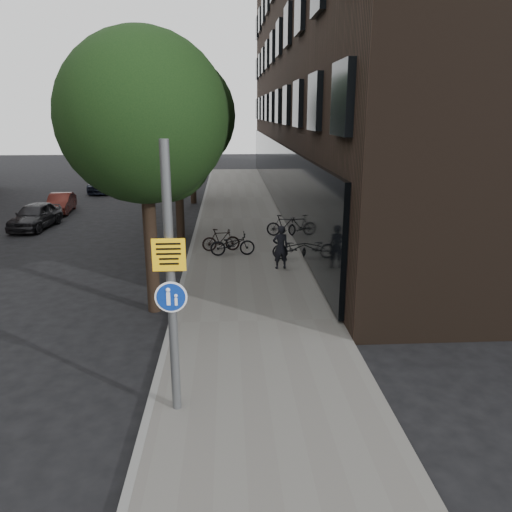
{
  "coord_description": "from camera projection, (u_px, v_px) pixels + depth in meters",
  "views": [
    {
      "loc": [
        -0.47,
        -8.84,
        5.42
      ],
      "look_at": [
        0.2,
        3.0,
        2.0
      ],
      "focal_mm": 35.0,
      "sensor_mm": 36.0,
      "label": 1
    }
  ],
  "objects": [
    {
      "name": "street_tree_far",
      "position": [
        192.0,
        118.0,
        29.7
      ],
      "size": [
        5.0,
        5.0,
        7.8
      ],
      "color": "black",
      "rests_on": "ground"
    },
    {
      "name": "parked_bike_facade_far",
      "position": [
        284.0,
        226.0,
        22.05
      ],
      "size": [
        1.64,
        0.82,
        0.95
      ],
      "primitive_type": "imported",
      "rotation": [
        0.0,
        0.0,
        1.33
      ],
      "color": "black",
      "rests_on": "sidewalk"
    },
    {
      "name": "parked_car_mid",
      "position": [
        61.0,
        203.0,
        27.89
      ],
      "size": [
        1.43,
        3.35,
        1.07
      ],
      "primitive_type": "imported",
      "rotation": [
        0.0,
        0.0,
        0.09
      ],
      "color": "#4E1B16",
      "rests_on": "ground"
    },
    {
      "name": "street_tree_near",
      "position": [
        147.0,
        125.0,
        12.91
      ],
      "size": [
        4.4,
        4.4,
        7.5
      ],
      "color": "black",
      "rests_on": "ground"
    },
    {
      "name": "ground",
      "position": [
        254.0,
        393.0,
        10.01
      ],
      "size": [
        120.0,
        120.0,
        0.0
      ],
      "primitive_type": "plane",
      "color": "black",
      "rests_on": "ground"
    },
    {
      "name": "signpost",
      "position": [
        171.0,
        282.0,
        8.64
      ],
      "size": [
        0.57,
        0.16,
        4.89
      ],
      "rotation": [
        0.0,
        0.0,
        0.0
      ],
      "color": "#595B5E",
      "rests_on": "sidewalk"
    },
    {
      "name": "curb_edge",
      "position": [
        190.0,
        255.0,
        19.47
      ],
      "size": [
        0.15,
        60.0,
        0.13
      ],
      "primitive_type": "cube",
      "color": "slate",
      "rests_on": "ground"
    },
    {
      "name": "parked_car_near",
      "position": [
        35.0,
        216.0,
        24.08
      ],
      "size": [
        1.79,
        3.77,
        1.25
      ],
      "primitive_type": "imported",
      "rotation": [
        0.0,
        0.0,
        -0.09
      ],
      "color": "black",
      "rests_on": "ground"
    },
    {
      "name": "parked_bike_curb_near",
      "position": [
        233.0,
        244.0,
        19.11
      ],
      "size": [
        1.75,
        0.72,
        0.9
      ],
      "primitive_type": "imported",
      "rotation": [
        0.0,
        0.0,
        1.65
      ],
      "color": "black",
      "rests_on": "sidewalk"
    },
    {
      "name": "pedestrian",
      "position": [
        281.0,
        247.0,
        17.41
      ],
      "size": [
        0.62,
        0.47,
        1.55
      ],
      "primitive_type": "imported",
      "rotation": [
        0.0,
        0.0,
        3.32
      ],
      "color": "black",
      "rests_on": "sidewalk"
    },
    {
      "name": "sidewalk",
      "position": [
        247.0,
        254.0,
        19.6
      ],
      "size": [
        4.5,
        60.0,
        0.12
      ],
      "primitive_type": "cube",
      "color": "#5F5D58",
      "rests_on": "ground"
    },
    {
      "name": "street_tree_mid",
      "position": [
        178.0,
        120.0,
        21.06
      ],
      "size": [
        5.0,
        5.0,
        7.8
      ],
      "color": "black",
      "rests_on": "ground"
    },
    {
      "name": "parked_bike_facade_near",
      "position": [
        295.0,
        248.0,
        18.6
      ],
      "size": [
        1.72,
        0.73,
        0.88
      ],
      "primitive_type": "imported",
      "rotation": [
        0.0,
        0.0,
        1.49
      ],
      "color": "black",
      "rests_on": "sidewalk"
    },
    {
      "name": "parked_car_far",
      "position": [
        105.0,
        183.0,
        35.26
      ],
      "size": [
        1.75,
        4.27,
        1.24
      ],
      "primitive_type": "imported",
      "rotation": [
        0.0,
        0.0,
        0.0
      ],
      "color": "black",
      "rests_on": "ground"
    },
    {
      "name": "parked_bike_curb_far",
      "position": [
        221.0,
        240.0,
        19.72
      ],
      "size": [
        1.54,
        0.58,
        0.9
      ],
      "primitive_type": "imported",
      "rotation": [
        0.0,
        0.0,
        1.68
      ],
      "color": "black",
      "rests_on": "sidewalk"
    },
    {
      "name": "building_right_dark_brick",
      "position": [
        379.0,
        49.0,
        29.08
      ],
      "size": [
        12.0,
        40.0,
        18.0
      ],
      "primitive_type": "cube",
      "color": "black",
      "rests_on": "ground"
    }
  ]
}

